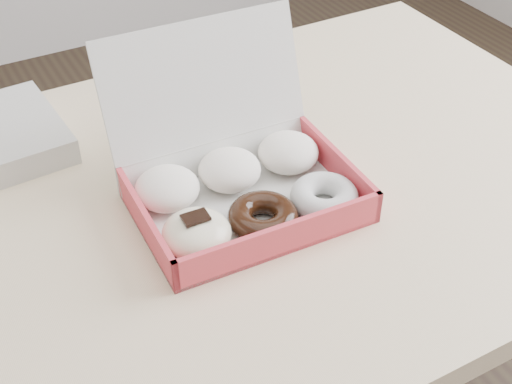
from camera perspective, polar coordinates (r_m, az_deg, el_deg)
table at (r=1.08m, az=-1.13°, el=-2.74°), size 1.20×0.80×0.75m
donut_box at (r=0.98m, az=-1.46°, el=0.85°), size 0.31×0.29×0.21m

